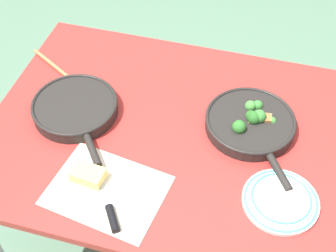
# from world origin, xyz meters

# --- Properties ---
(ground_plane) EXTENTS (14.00, 14.00, 0.00)m
(ground_plane) POSITION_xyz_m (0.00, 0.00, 0.00)
(ground_plane) COLOR #51755B
(dining_table_red) EXTENTS (1.19, 0.90, 0.73)m
(dining_table_red) POSITION_xyz_m (0.00, 0.00, 0.65)
(dining_table_red) COLOR #B72D28
(dining_table_red) RESTS_ON ground_plane
(skillet_broccoli) EXTENTS (0.31, 0.39, 0.07)m
(skillet_broccoli) POSITION_xyz_m (-0.26, -0.08, 0.75)
(skillet_broccoli) COLOR black
(skillet_broccoli) RESTS_ON dining_table_red
(skillet_eggs) EXTENTS (0.32, 0.36, 0.05)m
(skillet_eggs) POSITION_xyz_m (0.32, 0.01, 0.75)
(skillet_eggs) COLOR black
(skillet_eggs) RESTS_ON dining_table_red
(wooden_spoon) EXTENTS (0.34, 0.21, 0.02)m
(wooden_spoon) POSITION_xyz_m (0.40, -0.13, 0.74)
(wooden_spoon) COLOR #996B42
(wooden_spoon) RESTS_ON dining_table_red
(parchment_sheet) EXTENTS (0.37, 0.30, 0.00)m
(parchment_sheet) POSITION_xyz_m (0.11, 0.28, 0.73)
(parchment_sheet) COLOR beige
(parchment_sheet) RESTS_ON dining_table_red
(grater_knife) EXTENTS (0.17, 0.23, 0.02)m
(grater_knife) POSITION_xyz_m (0.09, 0.33, 0.74)
(grater_knife) COLOR silver
(grater_knife) RESTS_ON dining_table_red
(cheese_block) EXTENTS (0.10, 0.07, 0.04)m
(cheese_block) POSITION_xyz_m (0.18, 0.25, 0.75)
(cheese_block) COLOR #EACC66
(cheese_block) RESTS_ON dining_table_red
(dinner_plate_stack) EXTENTS (0.22, 0.22, 0.03)m
(dinner_plate_stack) POSITION_xyz_m (-0.39, 0.18, 0.74)
(dinner_plate_stack) COLOR silver
(dinner_plate_stack) RESTS_ON dining_table_red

